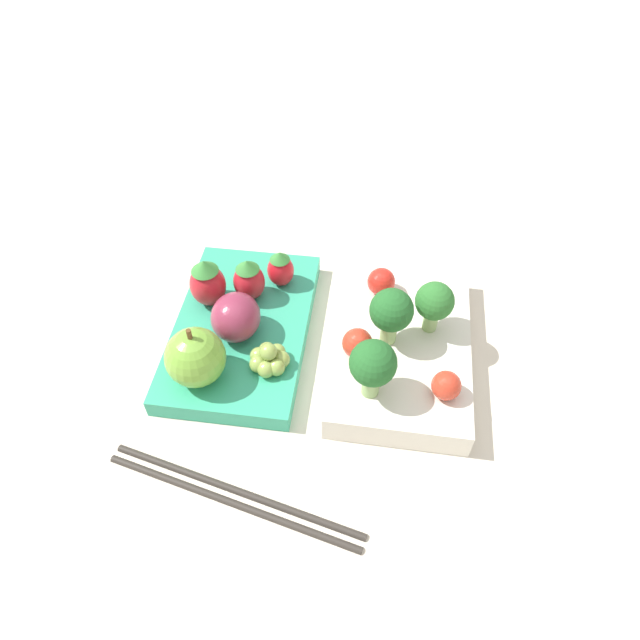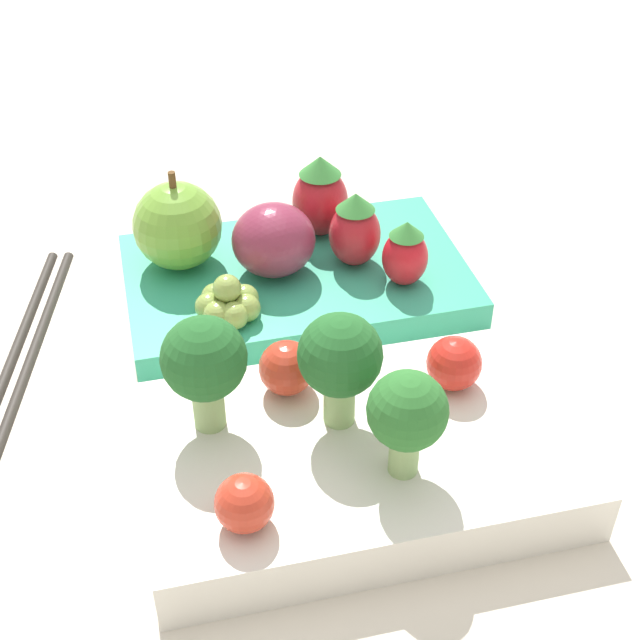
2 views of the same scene
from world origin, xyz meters
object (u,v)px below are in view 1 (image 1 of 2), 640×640
at_px(bento_box_fruit, 241,332).
at_px(cherry_tomato_1, 446,386).
at_px(plum, 236,317).
at_px(cherry_tomato_2, 357,343).
at_px(chopsticks_pair, 233,495).
at_px(broccoli_floret_0, 392,308).
at_px(broccoli_floret_1, 373,365).
at_px(strawberry_0, 207,283).
at_px(strawberry_1, 280,269).
at_px(bento_box_savoury, 401,345).
at_px(grape_cluster, 269,359).
at_px(cherry_tomato_0, 381,282).
at_px(apple, 195,357).
at_px(broccoli_floret_2, 434,303).
at_px(strawberry_2, 249,280).

relative_size(bento_box_fruit, cherry_tomato_1, 8.46).
bearing_deg(plum, cherry_tomato_2, 85.98).
bearing_deg(chopsticks_pair, broccoli_floret_0, 149.11).
bearing_deg(plum, bento_box_fruit, -173.20).
relative_size(cherry_tomato_2, chopsticks_pair, 0.13).
height_order(broccoli_floret_0, broccoli_floret_1, same).
distance_m(cherry_tomato_2, strawberry_0, 0.15).
distance_m(strawberry_1, plum, 0.07).
xyz_separation_m(bento_box_savoury, grape_cluster, (0.05, -0.11, 0.01)).
distance_m(bento_box_fruit, cherry_tomato_0, 0.14).
relative_size(apple, chopsticks_pair, 0.28).
height_order(broccoli_floret_0, strawberry_1, broccoli_floret_0).
bearing_deg(cherry_tomato_1, cherry_tomato_0, -147.59).
xyz_separation_m(cherry_tomato_0, chopsticks_pair, (0.21, -0.08, -0.04)).
height_order(bento_box_savoury, plum, plum).
distance_m(bento_box_fruit, apple, 0.07).
relative_size(bento_box_fruit, apple, 3.43).
bearing_deg(cherry_tomato_0, chopsticks_pair, -20.86).
height_order(bento_box_fruit, cherry_tomato_1, cherry_tomato_1).
bearing_deg(chopsticks_pair, bento_box_fruit, -165.37).
xyz_separation_m(strawberry_0, chopsticks_pair, (0.18, 0.08, -0.04)).
bearing_deg(apple, broccoli_floret_0, 114.49).
bearing_deg(strawberry_0, broccoli_floret_0, 84.59).
xyz_separation_m(bento_box_savoury, cherry_tomato_2, (0.03, -0.04, 0.03)).
bearing_deg(cherry_tomato_0, bento_box_savoury, 28.57).
xyz_separation_m(broccoli_floret_2, apple, (0.09, -0.19, -0.02)).
distance_m(cherry_tomato_0, apple, 0.18).
bearing_deg(cherry_tomato_2, strawberry_1, -131.81).
relative_size(broccoli_floret_0, strawberry_0, 1.11).
bearing_deg(broccoli_floret_0, cherry_tomato_2, -44.79).
height_order(cherry_tomato_1, chopsticks_pair, cherry_tomato_1).
distance_m(bento_box_savoury, strawberry_2, 0.15).
bearing_deg(strawberry_0, cherry_tomato_1, 73.09).
relative_size(broccoli_floret_1, cherry_tomato_2, 2.19).
bearing_deg(cherry_tomato_2, strawberry_2, -116.04).
distance_m(bento_box_fruit, grape_cluster, 0.06).
relative_size(broccoli_floret_2, cherry_tomato_0, 1.98).
bearing_deg(chopsticks_pair, strawberry_1, -175.65).
bearing_deg(strawberry_0, broccoli_floret_2, 90.32).
bearing_deg(broccoli_floret_1, cherry_tomato_0, -176.33).
relative_size(cherry_tomato_1, strawberry_1, 0.61).
relative_size(bento_box_fruit, broccoli_floret_1, 3.56).
distance_m(cherry_tomato_1, cherry_tomato_2, 0.08).
height_order(bento_box_savoury, strawberry_0, strawberry_0).
bearing_deg(cherry_tomato_1, broccoli_floret_0, -134.72).
relative_size(bento_box_savoury, bento_box_fruit, 0.98).
relative_size(cherry_tomato_0, plum, 0.55).
bearing_deg(broccoli_floret_0, chopsticks_pair, -30.89).
distance_m(broccoli_floret_2, plum, 0.17).
height_order(cherry_tomato_0, cherry_tomato_2, same).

